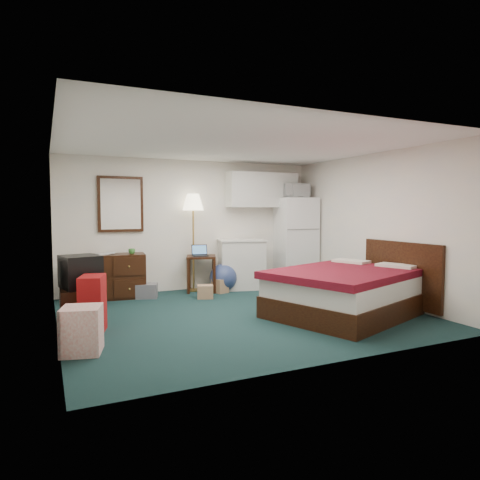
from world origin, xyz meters
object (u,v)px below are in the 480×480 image
kitchen_counter (241,265)px  bed (345,293)px  tv_stand (80,307)px  desk (201,273)px  floor_lamp (193,243)px  dresser (112,276)px  fridge (295,241)px  suitcase (93,304)px

kitchen_counter → bed: kitchen_counter is taller
bed → tv_stand: 3.72m
desk → kitchen_counter: (0.83, -0.02, 0.13)m
floor_lamp → desk: (0.11, -0.12, -0.58)m
dresser → kitchen_counter: 2.47m
fridge → suitcase: size_ratio=2.48×
kitchen_counter → fridge: 1.30m
kitchen_counter → fridge: bearing=11.7°
desk → kitchen_counter: size_ratio=0.73×
kitchen_counter → tv_stand: bearing=-140.1°
desk → tv_stand: bearing=-125.4°
kitchen_counter → bed: 2.66m
floor_lamp → tv_stand: 2.84m
kitchen_counter → tv_stand: 3.49m
desk → kitchen_counter: 0.84m
dresser → fridge: bearing=4.6°
dresser → bed: bearing=-36.3°
dresser → tv_stand: (-0.64, -1.64, -0.14)m
desk → suitcase: size_ratio=0.94×
dresser → desk: bearing=4.4°
floor_lamp → kitchen_counter: floor_lamp is taller
fridge → suitcase: (-4.22, -1.98, -0.54)m
desk → bed: size_ratio=0.33×
floor_lamp → desk: floor_lamp is taller
bed → tv_stand: bed is taller
dresser → tv_stand: bearing=-105.2°
fridge → bed: fridge is taller
floor_lamp → dresser: bearing=-177.4°
floor_lamp → kitchen_counter: (0.94, -0.14, -0.46)m
floor_lamp → desk: size_ratio=2.72×
desk → suitcase: suitcase is taller
dresser → bed: dresser is taller
dresser → fridge: 3.73m
dresser → bed: 3.97m
tv_stand → suitcase: bearing=-75.8°
suitcase → bed: bearing=6.5°
dresser → kitchen_counter: kitchen_counter is taller
desk → bed: (1.29, -2.63, -0.01)m
dresser → fridge: fridge is taller
tv_stand → desk: bearing=34.6°
fridge → tv_stand: size_ratio=3.31×
suitcase → floor_lamp: bearing=62.7°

